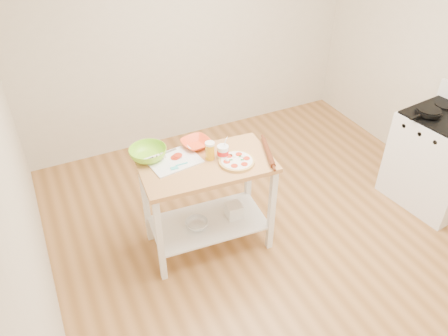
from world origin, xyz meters
TOP-DOWN VIEW (x-y plane):
  - room_shell at (0.00, 0.00)m, footprint 4.04×4.54m
  - prep_island at (-0.64, 0.38)m, footprint 1.11×0.67m
  - gas_stove at (1.66, -0.02)m, footprint 0.75×0.85m
  - skillet at (1.49, 0.13)m, footprint 0.38×0.24m
  - pizza at (-0.42, 0.28)m, footprint 0.29×0.29m
  - cutting_board at (-0.87, 0.53)m, footprint 0.44×0.35m
  - spatula at (-0.87, 0.42)m, footprint 0.15×0.05m
  - knife at (-0.96, 0.62)m, footprint 0.27×0.08m
  - orange_bowl at (-0.62, 0.64)m, footprint 0.27×0.27m
  - green_bowl at (-1.04, 0.65)m, footprint 0.35×0.35m
  - beer_pint at (-0.59, 0.42)m, footprint 0.08×0.08m
  - yogurt_tub at (-0.49, 0.39)m, footprint 0.10×0.10m
  - rolling_pin at (-0.14, 0.27)m, footprint 0.17×0.38m
  - shelf_glass_bowl at (-0.76, 0.36)m, footprint 0.21×0.21m
  - shelf_bin at (-0.40, 0.35)m, footprint 0.14×0.14m

SIDE VIEW (x-z plane):
  - shelf_glass_bowl at x=-0.76m, z-range 0.26..0.32m
  - shelf_bin at x=-0.40m, z-range 0.26..0.39m
  - gas_stove at x=1.66m, z-range -0.08..1.03m
  - prep_island at x=-0.64m, z-range 0.19..1.09m
  - cutting_board at x=-0.87m, z-range 0.89..0.93m
  - pizza at x=-0.42m, z-range 0.89..0.94m
  - spatula at x=-0.87m, z-range 0.91..0.92m
  - knife at x=-0.96m, z-range 0.91..0.92m
  - rolling_pin at x=-0.14m, z-range 0.90..0.94m
  - orange_bowl at x=-0.62m, z-range 0.90..0.96m
  - green_bowl at x=-1.04m, z-range 0.90..1.00m
  - yogurt_tub at x=-0.49m, z-range 0.86..1.06m
  - skillet at x=1.49m, z-range 0.96..0.99m
  - beer_pint at x=-0.59m, z-range 0.90..1.06m
  - room_shell at x=0.00m, z-range -0.02..2.72m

